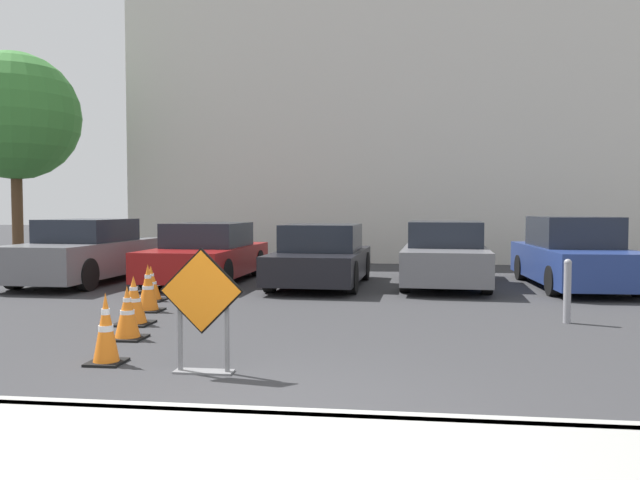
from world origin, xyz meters
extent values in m
plane|color=#333335|center=(0.00, 10.00, 0.00)|extent=(96.00, 96.00, 0.00)
cube|color=#999993|center=(0.00, 0.00, 0.07)|extent=(31.05, 0.20, 0.14)
cube|color=black|center=(-0.94, 1.50, 0.88)|extent=(0.90, 0.02, 0.90)
cube|color=orange|center=(-0.94, 1.49, 0.88)|extent=(0.85, 0.02, 0.85)
cube|color=slate|center=(-0.94, 1.55, 0.01)|extent=(0.63, 0.20, 0.02)
cube|color=slate|center=(-1.19, 1.55, 0.44)|extent=(0.04, 0.04, 0.88)
cube|color=slate|center=(-0.68, 1.55, 0.44)|extent=(0.04, 0.04, 0.88)
cube|color=black|center=(-2.14, 1.79, 0.01)|extent=(0.39, 0.39, 0.03)
cone|color=orange|center=(-2.14, 1.79, 0.42)|extent=(0.29, 0.29, 0.77)
cylinder|color=white|center=(-2.14, 1.79, 0.59)|extent=(0.09, 0.09, 0.07)
cylinder|color=white|center=(-2.14, 1.79, 0.40)|extent=(0.16, 0.16, 0.07)
cube|color=black|center=(-2.47, 3.08, 0.01)|extent=(0.45, 0.45, 0.03)
cone|color=orange|center=(-2.47, 3.08, 0.37)|extent=(0.33, 0.33, 0.69)
cylinder|color=white|center=(-2.47, 3.08, 0.52)|extent=(0.11, 0.11, 0.06)
cylinder|color=white|center=(-2.47, 3.08, 0.36)|extent=(0.19, 0.19, 0.06)
cube|color=black|center=(-2.83, 4.09, 0.01)|extent=(0.52, 0.52, 0.03)
cone|color=orange|center=(-2.83, 4.09, 0.38)|extent=(0.39, 0.39, 0.70)
cylinder|color=white|center=(-2.83, 4.09, 0.54)|extent=(0.12, 0.12, 0.06)
cylinder|color=white|center=(-2.83, 4.09, 0.37)|extent=(0.21, 0.21, 0.06)
cube|color=black|center=(-3.10, 5.29, 0.01)|extent=(0.47, 0.47, 0.03)
cone|color=orange|center=(-3.10, 5.29, 0.42)|extent=(0.34, 0.34, 0.77)
cylinder|color=white|center=(-3.10, 5.29, 0.59)|extent=(0.11, 0.11, 0.07)
cylinder|color=white|center=(-3.10, 5.29, 0.40)|extent=(0.19, 0.19, 0.07)
cube|color=black|center=(-3.54, 6.47, 0.01)|extent=(0.52, 0.52, 0.03)
cone|color=orange|center=(-3.54, 6.47, 0.34)|extent=(0.38, 0.38, 0.63)
cylinder|color=white|center=(-3.54, 6.47, 0.48)|extent=(0.12, 0.12, 0.06)
cylinder|color=white|center=(-3.54, 6.47, 0.33)|extent=(0.21, 0.21, 0.06)
cube|color=slate|center=(-6.18, 9.03, 0.58)|extent=(2.00, 4.65, 0.77)
cube|color=#1E232D|center=(-6.18, 9.15, 1.23)|extent=(1.68, 2.17, 0.53)
cylinder|color=black|center=(-5.40, 7.58, 0.35)|extent=(0.23, 0.70, 0.70)
cylinder|color=black|center=(-7.07, 7.65, 0.35)|extent=(0.23, 0.70, 0.70)
cylinder|color=black|center=(-5.29, 10.42, 0.35)|extent=(0.23, 0.70, 0.70)
cylinder|color=black|center=(-6.97, 10.48, 0.35)|extent=(0.23, 0.70, 0.70)
cube|color=maroon|center=(-3.40, 9.53, 0.51)|extent=(2.02, 4.54, 0.65)
cube|color=#1E232D|center=(-3.40, 9.64, 1.12)|extent=(1.73, 2.11, 0.56)
cylinder|color=black|center=(-2.57, 8.11, 0.34)|extent=(0.22, 0.68, 0.67)
cylinder|color=black|center=(-4.31, 8.16, 0.34)|extent=(0.22, 0.68, 0.67)
cylinder|color=black|center=(-2.49, 10.89, 0.34)|extent=(0.22, 0.68, 0.67)
cylinder|color=black|center=(-4.23, 10.94, 0.34)|extent=(0.22, 0.68, 0.67)
cube|color=black|center=(-0.62, 9.11, 0.49)|extent=(2.05, 4.17, 0.60)
cube|color=#1E232D|center=(-0.61, 9.21, 1.09)|extent=(1.73, 1.96, 0.59)
cylinder|color=black|center=(0.18, 7.80, 0.34)|extent=(0.23, 0.69, 0.68)
cylinder|color=black|center=(-1.53, 7.88, 0.34)|extent=(0.23, 0.69, 0.68)
cylinder|color=black|center=(0.30, 10.33, 0.34)|extent=(0.23, 0.69, 0.68)
cylinder|color=black|center=(-1.42, 10.41, 0.34)|extent=(0.23, 0.69, 0.68)
cube|color=slate|center=(2.16, 9.59, 0.54)|extent=(2.08, 4.65, 0.69)
cube|color=#1E232D|center=(2.17, 9.71, 1.17)|extent=(1.71, 2.19, 0.56)
cylinder|color=black|center=(2.91, 8.14, 0.36)|extent=(0.24, 0.73, 0.72)
cylinder|color=black|center=(1.25, 8.24, 0.36)|extent=(0.24, 0.73, 0.72)
cylinder|color=black|center=(3.08, 10.95, 0.36)|extent=(0.24, 0.73, 0.72)
cylinder|color=black|center=(1.42, 11.05, 0.36)|extent=(0.24, 0.73, 0.72)
cube|color=navy|center=(4.95, 9.48, 0.53)|extent=(1.90, 4.64, 0.73)
cube|color=#1E232D|center=(4.94, 9.60, 1.23)|extent=(1.62, 2.15, 0.66)
cylinder|color=black|center=(5.80, 8.08, 0.30)|extent=(0.22, 0.61, 0.61)
cylinder|color=black|center=(4.17, 8.04, 0.30)|extent=(0.22, 0.61, 0.61)
cylinder|color=black|center=(5.73, 10.93, 0.30)|extent=(0.22, 0.61, 0.61)
cylinder|color=black|center=(4.09, 10.88, 0.30)|extent=(0.22, 0.61, 0.61)
cylinder|color=gray|center=(3.66, 5.02, 0.46)|extent=(0.11, 0.11, 0.92)
sphere|color=gray|center=(3.66, 5.02, 0.92)|extent=(0.12, 0.12, 0.12)
cube|color=beige|center=(1.53, 17.49, 4.42)|extent=(18.69, 5.00, 8.84)
cylinder|color=#513823|center=(-10.32, 12.79, 1.55)|extent=(0.32, 0.32, 3.09)
sphere|color=#387A33|center=(-10.32, 12.79, 4.52)|extent=(3.80, 3.80, 3.80)
camera|label=1|loc=(1.09, -4.77, 1.74)|focal=35.00mm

